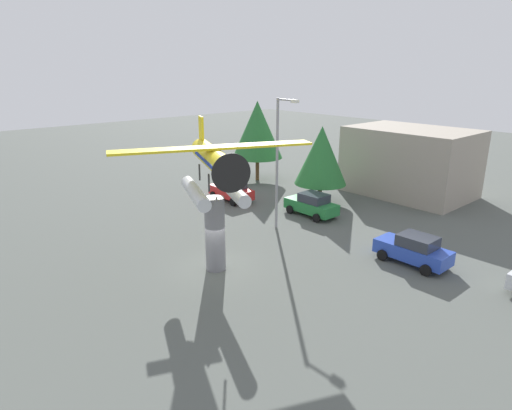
% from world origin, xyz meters
% --- Properties ---
extents(ground_plane, '(140.00, 140.00, 0.00)m').
position_xyz_m(ground_plane, '(0.00, 0.00, 0.00)').
color(ground_plane, '#515651').
extents(display_pedestal, '(1.10, 1.10, 4.18)m').
position_xyz_m(display_pedestal, '(0.00, 0.00, 2.09)').
color(display_pedestal, slate).
rests_on(display_pedestal, ground).
extents(floatplane_monument, '(7.17, 9.98, 4.00)m').
position_xyz_m(floatplane_monument, '(0.12, -0.05, 5.85)').
color(floatplane_monument, silver).
rests_on(floatplane_monument, display_pedestal).
extents(car_near_red, '(4.20, 2.02, 1.76)m').
position_xyz_m(car_near_red, '(-9.82, 8.96, 0.88)').
color(car_near_red, red).
rests_on(car_near_red, ground).
extents(car_mid_green, '(4.20, 2.02, 1.76)m').
position_xyz_m(car_mid_green, '(-2.66, 11.03, 0.88)').
color(car_mid_green, '#237A38').
rests_on(car_mid_green, ground).
extents(car_far_blue, '(4.20, 2.02, 1.76)m').
position_xyz_m(car_far_blue, '(6.95, 8.88, 0.88)').
color(car_far_blue, '#2847B7').
rests_on(car_far_blue, ground).
extents(streetlight_primary, '(1.84, 0.28, 8.94)m').
position_xyz_m(streetlight_primary, '(-2.39, 7.18, 5.12)').
color(streetlight_primary, gray).
rests_on(streetlight_primary, ground).
extents(storefront_building, '(10.18, 7.00, 5.81)m').
position_xyz_m(storefront_building, '(-1.06, 22.00, 2.90)').
color(storefront_building, '#9E9384').
rests_on(storefront_building, ground).
extents(tree_west, '(4.93, 4.93, 7.76)m').
position_xyz_m(tree_west, '(-13.66, 15.32, 5.02)').
color(tree_west, brown).
rests_on(tree_west, ground).
extents(tree_east, '(4.25, 4.25, 6.35)m').
position_xyz_m(tree_east, '(-4.46, 14.05, 3.98)').
color(tree_east, brown).
rests_on(tree_east, ground).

